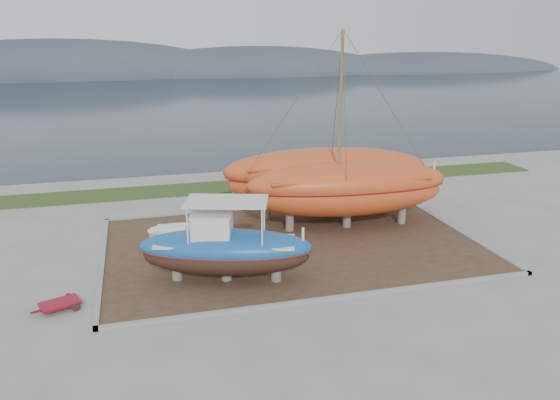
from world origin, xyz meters
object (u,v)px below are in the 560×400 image
object	(u,v)px
blue_caique	(225,241)
red_trailer	(60,306)
orange_sailboat	(350,133)
orange_bare_hull	(326,183)
white_dinghy	(187,236)

from	to	relation	value
blue_caique	red_trailer	world-z (taller)	blue_caique
orange_sailboat	orange_bare_hull	bearing A→B (deg)	106.31
blue_caique	orange_bare_hull	world-z (taller)	orange_bare_hull
white_dinghy	orange_sailboat	xyz separation A→B (m)	(8.70, 0.75, 4.58)
blue_caique	white_dinghy	bearing A→B (deg)	122.78
blue_caique	orange_sailboat	bearing A→B (deg)	50.01
white_dinghy	orange_bare_hull	distance (m)	8.84
orange_bare_hull	blue_caique	bearing A→B (deg)	-128.43
orange_sailboat	blue_caique	bearing A→B (deg)	-142.21
white_dinghy	orange_sailboat	size ratio (longest dim) A/B	0.36
orange_sailboat	orange_bare_hull	size ratio (longest dim) A/B	0.94
orange_sailboat	orange_bare_hull	world-z (taller)	orange_sailboat
blue_caique	white_dinghy	distance (m)	4.52
orange_sailboat	white_dinghy	bearing A→B (deg)	-170.73
blue_caique	orange_bare_hull	xyz separation A→B (m)	(7.02, 7.10, 0.15)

